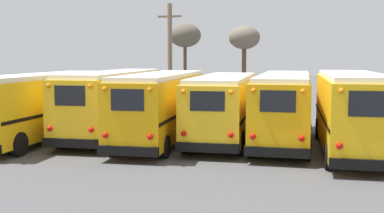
# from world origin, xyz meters

# --- Properties ---
(ground_plane) EXTENTS (160.00, 160.00, 0.00)m
(ground_plane) POSITION_xyz_m (0.00, 0.00, 0.00)
(ground_plane) COLOR #4C4C4F
(school_bus_0) EXTENTS (2.55, 10.45, 3.19)m
(school_bus_0) POSITION_xyz_m (-7.10, -0.99, 1.74)
(school_bus_0) COLOR yellow
(school_bus_0) RESTS_ON ground
(school_bus_1) EXTENTS (2.92, 10.76, 3.27)m
(school_bus_1) POSITION_xyz_m (-4.26, 1.03, 1.77)
(school_bus_1) COLOR yellow
(school_bus_1) RESTS_ON ground
(school_bus_2) EXTENTS (2.80, 10.40, 3.23)m
(school_bus_2) POSITION_xyz_m (-1.42, -0.04, 1.74)
(school_bus_2) COLOR #E5A00C
(school_bus_2) RESTS_ON ground
(school_bus_3) EXTENTS (2.82, 9.90, 3.10)m
(school_bus_3) POSITION_xyz_m (1.42, 0.90, 1.69)
(school_bus_3) COLOR yellow
(school_bus_3) RESTS_ON ground
(school_bus_4) EXTENTS (2.49, 10.74, 3.20)m
(school_bus_4) POSITION_xyz_m (4.26, 1.05, 1.74)
(school_bus_4) COLOR #E5A00C
(school_bus_4) RESTS_ON ground
(school_bus_5) EXTENTS (2.70, 9.62, 3.34)m
(school_bus_5) POSITION_xyz_m (7.10, -0.85, 1.80)
(school_bus_5) COLOR yellow
(school_bus_5) RESTS_ON ground
(utility_pole) EXTENTS (1.80, 0.35, 7.93)m
(utility_pole) POSITION_xyz_m (-4.75, 13.10, 4.07)
(utility_pole) COLOR #75604C
(utility_pole) RESTS_ON ground
(bare_tree_0) EXTENTS (2.80, 2.80, 6.90)m
(bare_tree_0) POSITION_xyz_m (-5.15, 19.39, 5.77)
(bare_tree_0) COLOR brown
(bare_tree_0) RESTS_ON ground
(bare_tree_1) EXTENTS (2.80, 2.80, 6.75)m
(bare_tree_1) POSITION_xyz_m (-0.21, 21.51, 5.55)
(bare_tree_1) COLOR brown
(bare_tree_1) RESTS_ON ground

